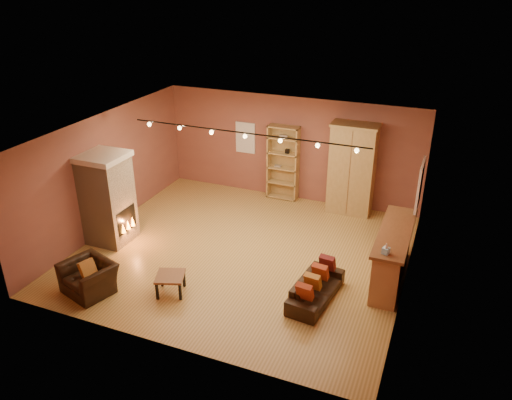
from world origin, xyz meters
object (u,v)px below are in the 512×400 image
at_px(loveseat, 316,285).
at_px(armchair, 88,273).
at_px(bookcase, 284,162).
at_px(armoire, 352,169).
at_px(coffee_table, 170,278).
at_px(bar_counter, 392,255).
at_px(fireplace, 108,198).

xyz_separation_m(loveseat, armchair, (-4.17, -1.41, 0.09)).
distance_m(bookcase, armoire, 1.90).
height_order(bookcase, coffee_table, bookcase).
xyz_separation_m(bookcase, armchair, (-2.04, -5.61, -0.62)).
xyz_separation_m(bookcase, coffee_table, (-0.54, -5.06, -0.70)).
relative_size(bookcase, bar_counter, 0.89).
relative_size(fireplace, bar_counter, 0.92).
relative_size(bookcase, armchair, 1.87).
bearing_deg(armchair, bar_counter, 43.48).
xyz_separation_m(armoire, bar_counter, (1.46, -2.76, -0.62)).
distance_m(bar_counter, armchair, 6.01).
distance_m(fireplace, coffee_table, 2.79).
relative_size(armoire, armchair, 2.15).
height_order(fireplace, armchair, fireplace).
distance_m(armoire, armchair, 6.73).
relative_size(bar_counter, coffee_table, 3.39).
xyz_separation_m(fireplace, armoire, (4.78, 3.55, 0.13)).
bearing_deg(bookcase, armoire, -5.81).
bearing_deg(loveseat, armoire, 10.48).
distance_m(bookcase, armchair, 6.00).
relative_size(fireplace, bookcase, 1.04).
bearing_deg(armchair, armoire, 71.32).
height_order(armoire, bar_counter, armoire).
height_order(armoire, coffee_table, armoire).
height_order(fireplace, armoire, armoire).
xyz_separation_m(bar_counter, coffee_table, (-3.89, -2.11, -0.22)).
bearing_deg(loveseat, bookcase, 33.86).
height_order(armchair, coffee_table, armchair).
bearing_deg(fireplace, loveseat, -5.17).
bearing_deg(bookcase, fireplace, -127.72).
bearing_deg(armoire, bookcase, 174.19).
bearing_deg(armchair, coffee_table, 37.18).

